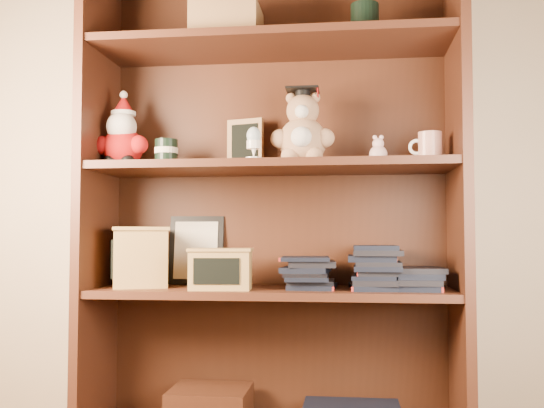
{
  "coord_description": "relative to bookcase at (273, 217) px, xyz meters",
  "views": [
    {
      "loc": [
        0.29,
        -0.72,
        0.71
      ],
      "look_at": [
        0.04,
        1.3,
        0.82
      ],
      "focal_mm": 42.0,
      "sensor_mm": 36.0,
      "label": 1
    }
  ],
  "objects": [
    {
      "name": "chalkboard_plaque",
      "position": [
        -0.1,
        0.06,
        0.25
      ],
      "size": [
        0.13,
        0.09,
        0.17
      ],
      "color": "#9E7547",
      "rests_on": "shelf_upper"
    },
    {
      "name": "book_stack_mid",
      "position": [
        0.33,
        -0.05,
        -0.16
      ],
      "size": [
        0.14,
        0.2,
        0.14
      ],
      "color": "black",
      "rests_on": "shelf_lower"
    },
    {
      "name": "bookcase",
      "position": [
        0.0,
        0.0,
        0.0
      ],
      "size": [
        1.2,
        0.35,
        1.6
      ],
      "color": "#442113",
      "rests_on": "ground"
    },
    {
      "name": "grad_teddy_bear",
      "position": [
        0.1,
        -0.06,
        0.27
      ],
      "size": [
        0.2,
        0.18,
        0.25
      ],
      "color": "tan",
      "rests_on": "shelf_upper"
    },
    {
      "name": "shelf_lower",
      "position": [
        0.0,
        -0.05,
        -0.24
      ],
      "size": [
        1.14,
        0.33,
        0.02
      ],
      "color": "#442113",
      "rests_on": "ground"
    },
    {
      "name": "teachers_tin",
      "position": [
        -0.35,
        -0.05,
        0.21
      ],
      "size": [
        0.08,
        0.08,
        0.09
      ],
      "color": "black",
      "rests_on": "shelf_upper"
    },
    {
      "name": "santa_plush",
      "position": [
        -0.5,
        -0.06,
        0.27
      ],
      "size": [
        0.18,
        0.13,
        0.26
      ],
      "color": "#A50F0F",
      "rests_on": "shelf_upper"
    },
    {
      "name": "egg_cup",
      "position": [
        -0.05,
        -0.13,
        0.23
      ],
      "size": [
        0.05,
        0.05,
        0.11
      ],
      "color": "white",
      "rests_on": "shelf_upper"
    },
    {
      "name": "certificate_frame",
      "position": [
        -0.28,
        0.09,
        -0.11
      ],
      "size": [
        0.19,
        0.05,
        0.24
      ],
      "color": "black",
      "rests_on": "shelf_lower"
    },
    {
      "name": "pink_figurine",
      "position": [
        0.34,
        -0.05,
        0.2
      ],
      "size": [
        0.06,
        0.06,
        0.09
      ],
      "color": "beige",
      "rests_on": "shelf_upper"
    },
    {
      "name": "treats_box",
      "position": [
        -0.43,
        -0.05,
        -0.13
      ],
      "size": [
        0.23,
        0.23,
        0.2
      ],
      "color": "#B18948",
      "rests_on": "shelf_lower"
    },
    {
      "name": "shelf_upper",
      "position": [
        0.0,
        -0.05,
        0.16
      ],
      "size": [
        1.14,
        0.33,
        0.02
      ],
      "color": "#442113",
      "rests_on": "ground"
    },
    {
      "name": "pencils_box",
      "position": [
        -0.15,
        -0.12,
        -0.16
      ],
      "size": [
        0.21,
        0.16,
        0.13
      ],
      "color": "#B18948",
      "rests_on": "shelf_lower"
    },
    {
      "name": "book_stack_right",
      "position": [
        0.46,
        -0.05,
        -0.2
      ],
      "size": [
        0.14,
        0.2,
        0.06
      ],
      "color": "black",
      "rests_on": "shelf_lower"
    },
    {
      "name": "teacher_mug",
      "position": [
        0.5,
        -0.05,
        0.22
      ],
      "size": [
        0.1,
        0.07,
        0.09
      ],
      "color": "silver",
      "rests_on": "shelf_upper"
    },
    {
      "name": "book_stack_left",
      "position": [
        0.12,
        -0.05,
        -0.17
      ],
      "size": [
        0.14,
        0.2,
        0.11
      ],
      "color": "black",
      "rests_on": "shelf_lower"
    }
  ]
}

